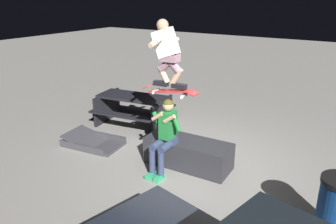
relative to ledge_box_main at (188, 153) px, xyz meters
name	(u,v)px	position (x,y,z in m)	size (l,w,h in m)	color
ground_plane	(196,165)	(-0.13, -0.10, -0.25)	(40.00, 40.00, 0.00)	gray
ledge_box_main	(188,153)	(0.00, 0.00, 0.00)	(1.61, 0.64, 0.51)	#28282D
person_sitting_on_ledge	(165,133)	(0.26, 0.39, 0.50)	(0.59, 0.76, 1.34)	#2D3856
skateboard	(170,91)	(0.23, 0.28, 1.24)	(1.03, 0.24, 0.14)	#B72D2D
skater_airborne	(167,51)	(0.29, 0.28, 1.93)	(0.62, 0.89, 1.12)	black
kicker_ramp	(93,143)	(2.14, 0.32, -0.20)	(1.31, 0.88, 0.33)	#38383D
picnic_table_back	(133,105)	(2.14, -1.09, 0.25)	(1.88, 1.58, 0.75)	black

